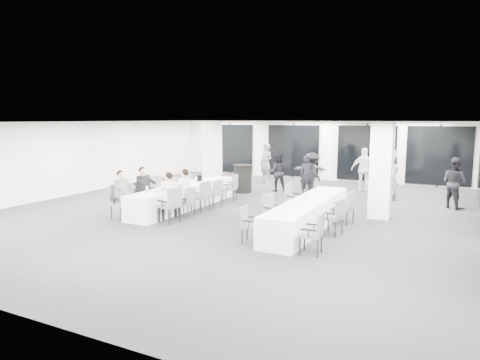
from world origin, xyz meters
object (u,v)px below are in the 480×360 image
(ice_bucket_near, at_px, (168,186))
(standing_guest_d, at_px, (364,166))
(chair_main_right_second, at_px, (188,200))
(standing_guest_e, at_px, (390,171))
(banquet_table_main, at_px, (185,197))
(standing_guest_f, at_px, (310,169))
(chair_side_left_near, at_px, (249,222))
(standing_guest_b, at_px, (278,169))
(chair_main_left_near, at_px, (120,199))
(chair_main_left_second, at_px, (141,195))
(chair_main_right_near, at_px, (171,203))
(chair_side_left_far, at_px, (293,198))
(cocktail_table, at_px, (243,178))
(chair_main_right_fourth, at_px, (215,192))
(chair_main_left_far, at_px, (189,184))
(chair_main_right_far, at_px, (232,186))
(chair_side_left_mid, at_px, (272,209))
(chair_main_left_fourth, at_px, (176,188))
(standing_guest_g, at_px, (266,161))
(ice_bucket_far, at_px, (200,178))
(banquet_table_side, at_px, (308,214))
(chair_side_right_near, at_px, (315,231))
(standing_guest_h, at_px, (455,179))
(chair_side_right_mid, at_px, (335,215))
(chair_side_right_far, at_px, (347,205))
(standing_guest_a, at_px, (307,173))
(standing_guest_c, at_px, (313,170))
(chair_main_right_mid, at_px, (202,194))

(ice_bucket_near, bearing_deg, standing_guest_d, 57.28)
(chair_main_right_second, bearing_deg, standing_guest_e, -41.69)
(banquet_table_main, bearing_deg, standing_guest_f, 65.64)
(chair_side_left_near, height_order, standing_guest_b, standing_guest_b)
(chair_main_left_near, bearing_deg, chair_main_left_second, -170.71)
(chair_main_right_near, height_order, chair_side_left_far, chair_main_right_near)
(cocktail_table, bearing_deg, chair_side_left_near, -62.58)
(chair_main_right_fourth, distance_m, chair_side_left_near, 4.22)
(cocktail_table, relative_size, chair_main_left_far, 1.17)
(chair_main_right_near, relative_size, chair_main_right_far, 1.07)
(chair_side_left_near, xyz_separation_m, standing_guest_e, (2.19, 7.18, 0.53))
(chair_main_left_near, relative_size, chair_side_left_mid, 1.07)
(chair_main_left_fourth, relative_size, standing_guest_g, 0.42)
(cocktail_table, relative_size, standing_guest_d, 0.55)
(standing_guest_e, bearing_deg, standing_guest_b, 60.42)
(chair_side_left_mid, relative_size, standing_guest_g, 0.46)
(ice_bucket_near, distance_m, ice_bucket_far, 2.01)
(standing_guest_d, distance_m, standing_guest_f, 2.19)
(chair_main_left_near, relative_size, standing_guest_f, 0.59)
(banquet_table_side, distance_m, chair_main_left_far, 5.71)
(standing_guest_b, bearing_deg, chair_side_right_near, 97.07)
(chair_main_right_far, bearing_deg, standing_guest_h, -85.39)
(standing_guest_b, bearing_deg, chair_main_right_far, 54.80)
(chair_side_right_mid, relative_size, chair_side_right_far, 0.98)
(chair_main_left_near, xyz_separation_m, standing_guest_a, (3.65, 6.31, 0.28))
(chair_side_right_near, distance_m, standing_guest_d, 8.98)
(chair_main_right_second, distance_m, standing_guest_d, 8.14)
(chair_main_left_near, bearing_deg, standing_guest_h, 134.10)
(chair_main_left_far, height_order, standing_guest_d, standing_guest_d)
(chair_main_left_fourth, height_order, standing_guest_a, standing_guest_a)
(standing_guest_b, xyz_separation_m, standing_guest_h, (6.36, -0.49, 0.06))
(standing_guest_b, bearing_deg, chair_side_right_mid, 103.91)
(chair_side_left_far, bearing_deg, standing_guest_b, -152.04)
(chair_side_left_far, distance_m, standing_guest_c, 4.52)
(standing_guest_e, bearing_deg, cocktail_table, 68.76)
(chair_main_left_near, bearing_deg, chair_main_left_fourth, -170.77)
(chair_main_left_far, distance_m, chair_main_right_mid, 2.45)
(standing_guest_f, xyz_separation_m, ice_bucket_near, (-2.46, -6.51, 0.02))
(standing_guest_f, bearing_deg, chair_main_left_near, 58.31)
(chair_main_left_far, relative_size, standing_guest_d, 0.48)
(standing_guest_b, height_order, standing_guest_f, standing_guest_b)
(banquet_table_side, distance_m, chair_side_right_near, 2.30)
(chair_side_left_near, bearing_deg, chair_side_left_far, 173.03)
(standing_guest_g, xyz_separation_m, ice_bucket_near, (-0.19, -7.19, -0.16))
(chair_main_right_mid, xyz_separation_m, standing_guest_e, (4.95, 4.79, 0.48))
(chair_side_right_near, height_order, standing_guest_d, standing_guest_d)
(chair_main_right_near, xyz_separation_m, standing_guest_g, (-0.60, 8.12, 0.45))
(banquet_table_main, height_order, chair_main_right_fourth, chair_main_right_fourth)
(chair_side_left_far, bearing_deg, chair_main_left_second, -69.49)
(standing_guest_f, bearing_deg, ice_bucket_far, 52.15)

